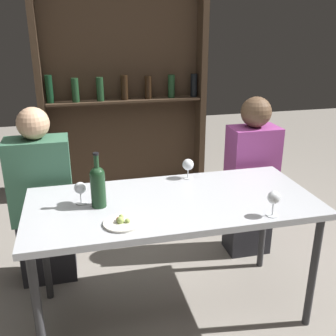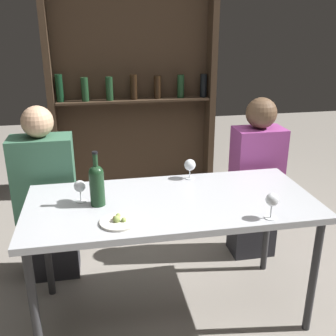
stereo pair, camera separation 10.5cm
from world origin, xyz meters
TOP-DOWN VIEW (x-y plane):
  - ground_plane at (0.00, 0.00)m, footprint 10.00×10.00m
  - dining_table at (0.00, 0.00)m, footprint 1.59×0.72m
  - wine_rack_wall at (-0.00, 1.93)m, footprint 1.61×0.21m
  - wine_bottle at (-0.40, 0.02)m, footprint 0.08×0.08m
  - wine_glass_0 at (0.45, -0.30)m, footprint 0.07×0.07m
  - wine_glass_1 at (-0.49, 0.08)m, footprint 0.06×0.06m
  - wine_glass_2 at (0.17, 0.29)m, footprint 0.07×0.07m
  - food_plate_0 at (-0.31, -0.21)m, footprint 0.19×0.19m
  - seated_person_left at (-0.74, 0.53)m, footprint 0.39×0.22m
  - seated_person_right at (0.73, 0.53)m, footprint 0.35×0.22m

SIDE VIEW (x-z plane):
  - ground_plane at x=0.00m, z-range 0.00..0.00m
  - seated_person_left at x=-0.74m, z-range -0.04..1.16m
  - seated_person_right at x=0.73m, z-range -0.02..1.17m
  - dining_table at x=0.00m, z-range 0.31..1.06m
  - food_plate_0 at x=-0.31m, z-range 0.73..0.77m
  - wine_glass_1 at x=-0.49m, z-range 0.77..0.89m
  - wine_glass_2 at x=0.17m, z-range 0.77..0.89m
  - wine_glass_0 at x=0.45m, z-range 0.77..0.91m
  - wine_bottle at x=-0.40m, z-range 0.72..1.02m
  - wine_rack_wall at x=0.00m, z-range 0.02..2.37m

